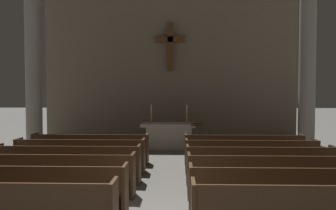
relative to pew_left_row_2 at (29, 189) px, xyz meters
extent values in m
cube|color=#422B19|center=(0.00, 0.04, -0.05)|extent=(3.49, 0.40, 0.05)
cube|color=#422B19|center=(0.00, -0.19, 0.22)|extent=(3.49, 0.05, 0.50)
cube|color=#422B19|center=(0.00, 0.22, -0.28)|extent=(3.49, 0.04, 0.40)
cube|color=#422B19|center=(1.78, 0.02, 0.00)|extent=(0.06, 0.50, 0.95)
cube|color=#422B19|center=(0.00, 1.14, -0.05)|extent=(3.49, 0.40, 0.05)
cube|color=#422B19|center=(0.00, 0.92, 0.22)|extent=(3.49, 0.05, 0.50)
cube|color=#422B19|center=(0.00, 1.32, -0.28)|extent=(3.49, 0.04, 0.40)
cube|color=#422B19|center=(1.78, 1.12, 0.00)|extent=(0.06, 0.50, 0.95)
cube|color=#422B19|center=(0.00, 2.25, -0.05)|extent=(3.49, 0.40, 0.05)
cube|color=#422B19|center=(0.00, 2.02, 0.22)|extent=(3.49, 0.05, 0.50)
cube|color=#422B19|center=(0.00, 2.43, -0.28)|extent=(3.49, 0.04, 0.40)
cube|color=#422B19|center=(1.78, 2.23, 0.00)|extent=(0.06, 0.50, 0.95)
cube|color=#422B19|center=(0.00, 3.35, -0.05)|extent=(3.49, 0.40, 0.05)
cube|color=#422B19|center=(0.00, 3.13, 0.22)|extent=(3.49, 0.05, 0.50)
cube|color=#422B19|center=(0.00, 3.53, -0.28)|extent=(3.49, 0.04, 0.40)
cube|color=#422B19|center=(1.78, 3.33, 0.00)|extent=(0.06, 0.50, 0.95)
cube|color=#422B19|center=(-1.78, 3.33, 0.00)|extent=(0.06, 0.50, 0.95)
cube|color=#422B19|center=(0.00, 4.46, -0.05)|extent=(3.49, 0.40, 0.05)
cube|color=#422B19|center=(0.00, 4.23, 0.22)|extent=(3.49, 0.05, 0.50)
cube|color=#422B19|center=(0.00, 4.64, -0.28)|extent=(3.49, 0.04, 0.40)
cube|color=#422B19|center=(1.78, 4.44, 0.00)|extent=(0.06, 0.50, 0.95)
cube|color=#422B19|center=(-1.78, 4.44, 0.00)|extent=(0.06, 0.50, 0.95)
cube|color=#422B19|center=(4.75, -1.29, 0.22)|extent=(3.49, 0.05, 0.50)
cube|color=#422B19|center=(4.75, 0.04, -0.05)|extent=(3.49, 0.40, 0.05)
cube|color=#422B19|center=(4.75, -0.19, 0.22)|extent=(3.49, 0.05, 0.50)
cube|color=#422B19|center=(4.75, 0.22, -0.28)|extent=(3.49, 0.04, 0.40)
cube|color=#422B19|center=(2.98, 0.02, 0.00)|extent=(0.06, 0.50, 0.95)
cube|color=#422B19|center=(4.75, 1.14, -0.05)|extent=(3.49, 0.40, 0.05)
cube|color=#422B19|center=(4.75, 0.92, 0.22)|extent=(3.49, 0.05, 0.50)
cube|color=#422B19|center=(4.75, 1.32, -0.28)|extent=(3.49, 0.04, 0.40)
cube|color=#422B19|center=(2.98, 1.12, 0.00)|extent=(0.06, 0.50, 0.95)
cube|color=#422B19|center=(4.75, 2.25, -0.05)|extent=(3.49, 0.40, 0.05)
cube|color=#422B19|center=(4.75, 2.02, 0.22)|extent=(3.49, 0.05, 0.50)
cube|color=#422B19|center=(4.75, 2.43, -0.28)|extent=(3.49, 0.04, 0.40)
cube|color=#422B19|center=(2.98, 2.23, 0.00)|extent=(0.06, 0.50, 0.95)
cube|color=#422B19|center=(6.53, 2.23, 0.00)|extent=(0.06, 0.50, 0.95)
cube|color=#422B19|center=(4.75, 3.35, -0.05)|extent=(3.49, 0.40, 0.05)
cube|color=#422B19|center=(4.75, 3.13, 0.22)|extent=(3.49, 0.05, 0.50)
cube|color=#422B19|center=(4.75, 3.53, -0.28)|extent=(3.49, 0.04, 0.40)
cube|color=#422B19|center=(2.98, 3.33, 0.00)|extent=(0.06, 0.50, 0.95)
cube|color=#422B19|center=(6.53, 3.33, 0.00)|extent=(0.06, 0.50, 0.95)
cube|color=#422B19|center=(4.75, 4.46, -0.05)|extent=(3.49, 0.40, 0.05)
cube|color=#422B19|center=(4.75, 4.23, 0.22)|extent=(3.49, 0.05, 0.50)
cube|color=#422B19|center=(4.75, 4.64, -0.28)|extent=(3.49, 0.04, 0.40)
cube|color=#422B19|center=(2.98, 4.44, 0.00)|extent=(0.06, 0.50, 0.95)
cube|color=#422B19|center=(6.53, 4.44, 0.00)|extent=(0.06, 0.50, 0.95)
cube|color=#9E998E|center=(-2.77, 6.78, -0.38)|extent=(0.84, 0.84, 0.20)
cylinder|color=#9E998E|center=(-2.77, 6.78, 3.11)|extent=(0.60, 0.60, 7.18)
cube|color=#9E998E|center=(7.53, 6.78, -0.38)|extent=(0.84, 0.84, 0.20)
cylinder|color=#9E998E|center=(7.53, 6.78, 3.11)|extent=(0.60, 0.60, 7.18)
cube|color=#BCB7AD|center=(2.38, 7.30, -0.04)|extent=(1.76, 0.72, 0.88)
cube|color=#BCB7AD|center=(2.38, 7.30, 0.46)|extent=(2.20, 0.90, 0.12)
cube|color=silver|center=(2.38, 7.30, 0.53)|extent=(2.09, 0.86, 0.01)
cylinder|color=#B79338|center=(1.68, 7.30, 0.54)|extent=(0.16, 0.16, 0.02)
cylinder|color=#B79338|center=(1.68, 7.30, 0.73)|extent=(0.07, 0.07, 0.40)
cylinder|color=silver|center=(1.68, 7.30, 1.10)|extent=(0.04, 0.04, 0.33)
cylinder|color=#B79338|center=(3.08, 7.30, 0.54)|extent=(0.16, 0.16, 0.02)
cylinder|color=#B79338|center=(3.08, 7.30, 0.73)|extent=(0.07, 0.07, 0.40)
cylinder|color=silver|center=(3.08, 7.30, 1.10)|extent=(0.04, 0.04, 0.33)
cube|color=gray|center=(2.38, 9.39, 3.38)|extent=(11.26, 0.25, 7.71)
cube|color=brown|center=(2.38, 9.14, 3.76)|extent=(0.25, 0.25, 2.08)
cube|color=brown|center=(2.38, 9.14, 4.07)|extent=(1.33, 0.25, 0.25)
cylinder|color=#422B19|center=(3.41, 6.10, -0.46)|extent=(0.36, 0.36, 0.04)
cylinder|color=#422B19|center=(3.41, 6.10, 0.05)|extent=(0.10, 0.10, 1.05)
cube|color=#422B19|center=(3.41, 6.10, 0.60)|extent=(0.44, 0.31, 0.15)
camera|label=1|loc=(2.76, -6.20, 1.83)|focal=36.82mm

